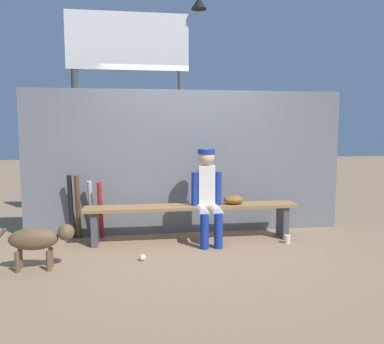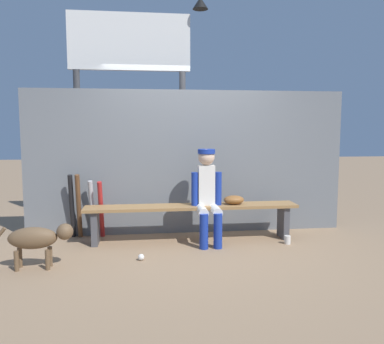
{
  "view_description": "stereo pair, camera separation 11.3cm",
  "coord_description": "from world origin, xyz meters",
  "px_view_note": "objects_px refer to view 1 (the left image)",
  "views": [
    {
      "loc": [
        -0.76,
        -5.17,
        1.52
      ],
      "look_at": [
        0.0,
        0.0,
        0.94
      ],
      "focal_mm": 36.94,
      "sensor_mm": 36.0,
      "label": 1
    },
    {
      "loc": [
        -0.65,
        -5.19,
        1.52
      ],
      "look_at": [
        0.0,
        0.0,
        0.94
      ],
      "focal_mm": 36.94,
      "sensor_mm": 36.0,
      "label": 2
    }
  ],
  "objects_px": {
    "cup_on_bench": "(212,201)",
    "dugout_bench": "(192,213)",
    "bat_aluminum_silver": "(91,209)",
    "scoreboard": "(132,67)",
    "cup_on_ground": "(287,239)",
    "dog": "(39,239)",
    "player_seated": "(208,192)",
    "baseball": "(142,258)",
    "bat_aluminum_black": "(71,207)",
    "bat_wood_dark": "(78,207)",
    "bat_aluminum_red": "(100,210)",
    "baseball_glove": "(234,200)"
  },
  "relations": [
    {
      "from": "bat_aluminum_black",
      "to": "bat_aluminum_silver",
      "type": "bearing_deg",
      "value": 2.43
    },
    {
      "from": "baseball",
      "to": "scoreboard",
      "type": "distance_m",
      "value": 3.05
    },
    {
      "from": "scoreboard",
      "to": "dog",
      "type": "distance_m",
      "value": 3.08
    },
    {
      "from": "player_seated",
      "to": "baseball",
      "type": "height_order",
      "value": "player_seated"
    },
    {
      "from": "bat_aluminum_black",
      "to": "dog",
      "type": "bearing_deg",
      "value": -97.3
    },
    {
      "from": "bat_aluminum_silver",
      "to": "baseball",
      "type": "bearing_deg",
      "value": -57.96
    },
    {
      "from": "dog",
      "to": "baseball_glove",
      "type": "bearing_deg",
      "value": 19.84
    },
    {
      "from": "player_seated",
      "to": "cup_on_bench",
      "type": "relative_size",
      "value": 11.34
    },
    {
      "from": "bat_aluminum_silver",
      "to": "bat_wood_dark",
      "type": "distance_m",
      "value": 0.19
    },
    {
      "from": "bat_aluminum_silver",
      "to": "bat_wood_dark",
      "type": "xyz_separation_m",
      "value": [
        -0.17,
        -0.06,
        0.05
      ]
    },
    {
      "from": "baseball",
      "to": "cup_on_bench",
      "type": "bearing_deg",
      "value": 36.92
    },
    {
      "from": "cup_on_ground",
      "to": "bat_aluminum_black",
      "type": "bearing_deg",
      "value": 167.25
    },
    {
      "from": "player_seated",
      "to": "cup_on_ground",
      "type": "xyz_separation_m",
      "value": [
        1.04,
        -0.19,
        -0.63
      ]
    },
    {
      "from": "baseball_glove",
      "to": "scoreboard",
      "type": "distance_m",
      "value": 2.59
    },
    {
      "from": "baseball_glove",
      "to": "baseball",
      "type": "height_order",
      "value": "baseball_glove"
    },
    {
      "from": "bat_wood_dark",
      "to": "bat_aluminum_black",
      "type": "xyz_separation_m",
      "value": [
        -0.1,
        0.05,
        -0.0
      ]
    },
    {
      "from": "player_seated",
      "to": "cup_on_bench",
      "type": "xyz_separation_m",
      "value": [
        0.07,
        0.1,
        -0.14
      ]
    },
    {
      "from": "bat_aluminum_red",
      "to": "bat_wood_dark",
      "type": "bearing_deg",
      "value": 175.47
    },
    {
      "from": "bat_aluminum_red",
      "to": "scoreboard",
      "type": "xyz_separation_m",
      "value": [
        0.46,
        0.86,
        2.05
      ]
    },
    {
      "from": "cup_on_ground",
      "to": "cup_on_bench",
      "type": "height_order",
      "value": "cup_on_bench"
    },
    {
      "from": "dugout_bench",
      "to": "bat_aluminum_red",
      "type": "relative_size",
      "value": 3.5
    },
    {
      "from": "player_seated",
      "to": "scoreboard",
      "type": "xyz_separation_m",
      "value": [
        -0.96,
        1.24,
        1.78
      ]
    },
    {
      "from": "bat_wood_dark",
      "to": "cup_on_ground",
      "type": "relative_size",
      "value": 8.28
    },
    {
      "from": "bat_aluminum_silver",
      "to": "scoreboard",
      "type": "xyz_separation_m",
      "value": [
        0.59,
        0.78,
        2.05
      ]
    },
    {
      "from": "bat_wood_dark",
      "to": "dog",
      "type": "relative_size",
      "value": 1.08
    },
    {
      "from": "bat_wood_dark",
      "to": "cup_on_ground",
      "type": "height_order",
      "value": "bat_wood_dark"
    },
    {
      "from": "cup_on_bench",
      "to": "dugout_bench",
      "type": "bearing_deg",
      "value": 177.81
    },
    {
      "from": "bat_wood_dark",
      "to": "baseball",
      "type": "xyz_separation_m",
      "value": [
        0.85,
        -1.02,
        -0.42
      ]
    },
    {
      "from": "bat_aluminum_silver",
      "to": "bat_wood_dark",
      "type": "bearing_deg",
      "value": -161.47
    },
    {
      "from": "bat_aluminum_red",
      "to": "cup_on_ground",
      "type": "distance_m",
      "value": 2.56
    },
    {
      "from": "baseball",
      "to": "cup_on_ground",
      "type": "relative_size",
      "value": 0.67
    },
    {
      "from": "baseball_glove",
      "to": "bat_wood_dark",
      "type": "relative_size",
      "value": 0.31
    },
    {
      "from": "player_seated",
      "to": "bat_wood_dark",
      "type": "distance_m",
      "value": 1.79
    },
    {
      "from": "bat_aluminum_silver",
      "to": "cup_on_ground",
      "type": "bearing_deg",
      "value": -14.27
    },
    {
      "from": "baseball",
      "to": "cup_on_bench",
      "type": "distance_m",
      "value": 1.29
    },
    {
      "from": "baseball",
      "to": "bat_wood_dark",
      "type": "bearing_deg",
      "value": 129.66
    },
    {
      "from": "player_seated",
      "to": "bat_aluminum_silver",
      "type": "xyz_separation_m",
      "value": [
        -1.55,
        0.47,
        -0.28
      ]
    },
    {
      "from": "player_seated",
      "to": "scoreboard",
      "type": "bearing_deg",
      "value": 127.73
    },
    {
      "from": "scoreboard",
      "to": "dugout_bench",
      "type": "bearing_deg",
      "value": -55.84
    },
    {
      "from": "baseball_glove",
      "to": "cup_on_bench",
      "type": "bearing_deg",
      "value": -178.1
    },
    {
      "from": "cup_on_ground",
      "to": "cup_on_bench",
      "type": "bearing_deg",
      "value": 163.03
    },
    {
      "from": "baseball_glove",
      "to": "baseball",
      "type": "bearing_deg",
      "value": -150.05
    },
    {
      "from": "dugout_bench",
      "to": "dog",
      "type": "height_order",
      "value": "same"
    },
    {
      "from": "cup_on_bench",
      "to": "scoreboard",
      "type": "distance_m",
      "value": 2.46
    },
    {
      "from": "player_seated",
      "to": "scoreboard",
      "type": "distance_m",
      "value": 2.37
    },
    {
      "from": "bat_aluminum_red",
      "to": "bat_wood_dark",
      "type": "xyz_separation_m",
      "value": [
        -0.3,
        0.02,
        0.05
      ]
    },
    {
      "from": "bat_aluminum_black",
      "to": "baseball",
      "type": "relative_size",
      "value": 12.11
    },
    {
      "from": "bat_wood_dark",
      "to": "cup_on_ground",
      "type": "xyz_separation_m",
      "value": [
        2.77,
        -0.6,
        -0.4
      ]
    },
    {
      "from": "dugout_bench",
      "to": "scoreboard",
      "type": "height_order",
      "value": "scoreboard"
    },
    {
      "from": "bat_aluminum_black",
      "to": "cup_on_bench",
      "type": "height_order",
      "value": "bat_aluminum_black"
    }
  ]
}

